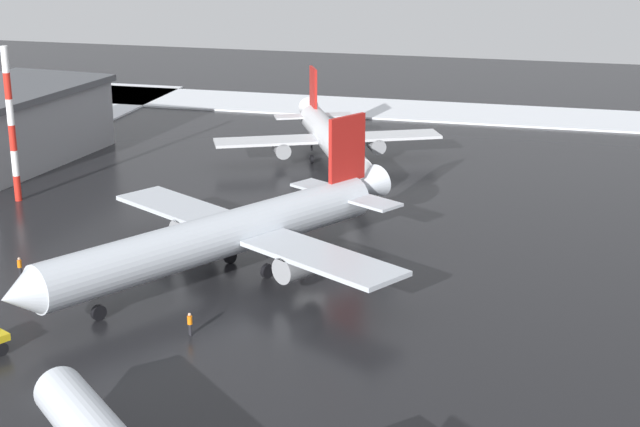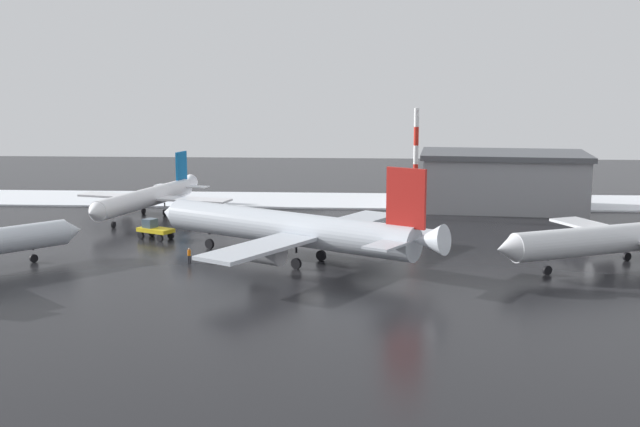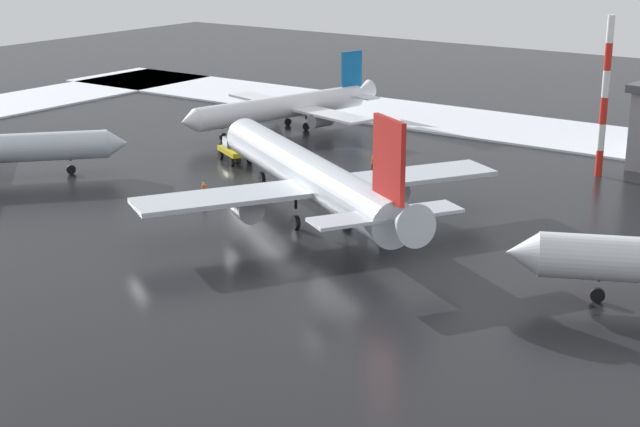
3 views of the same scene
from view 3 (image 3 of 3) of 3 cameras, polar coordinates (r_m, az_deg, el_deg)
ground_plane at (r=78.03m, az=-1.67°, el=-1.71°), size 240.00×240.00×0.00m
snow_bank_far at (r=120.28m, az=12.89°, el=4.63°), size 152.00×16.00×0.25m
airplane_far_rear at (r=83.26m, az=-0.52°, el=2.20°), size 34.44×29.48×11.37m
airplane_parked_portside at (r=118.79m, az=-2.02°, el=6.24°), size 23.97×28.55×8.59m
pushback_tug at (r=104.00m, az=-5.04°, el=3.75°), size 5.09×4.11×2.50m
ground_crew_near_tug at (r=89.95m, az=-6.78°, el=1.37°), size 0.36×0.36×1.71m
ground_crew_beside_wing at (r=99.42m, az=3.11°, el=2.98°), size 0.36×0.36×1.71m
antenna_mast at (r=100.12m, az=16.24°, el=6.51°), size 0.70×0.70×15.87m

